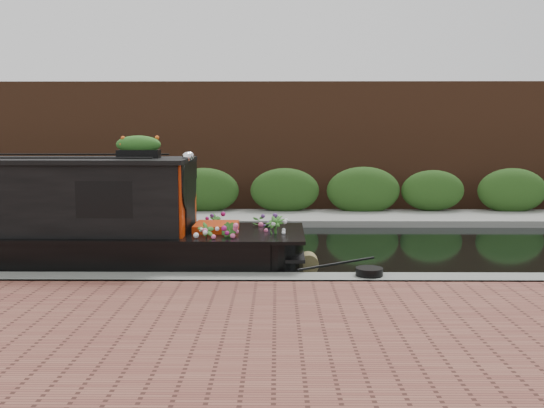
{
  "coord_description": "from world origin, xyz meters",
  "views": [
    {
      "loc": [
        1.97,
        -12.36,
        2.47
      ],
      "look_at": [
        1.88,
        -0.6,
        1.04
      ],
      "focal_mm": 40.0,
      "sensor_mm": 36.0,
      "label": 1
    }
  ],
  "objects": [
    {
      "name": "rope_fender",
      "position": [
        2.52,
        -1.99,
        0.17
      ],
      "size": [
        0.35,
        0.38,
        0.35
      ],
      "primitive_type": "cylinder",
      "rotation": [
        1.57,
        0.0,
        0.0
      ],
      "color": "olive",
      "rests_on": "ground"
    },
    {
      "name": "ground",
      "position": [
        0.0,
        0.0,
        0.0
      ],
      "size": [
        80.0,
        80.0,
        0.0
      ],
      "primitive_type": "plane",
      "color": "black",
      "rests_on": "ground"
    },
    {
      "name": "coiled_mooring_rope",
      "position": [
        3.4,
        -3.21,
        0.31
      ],
      "size": [
        0.42,
        0.42,
        0.12
      ],
      "primitive_type": "cylinder",
      "color": "black",
      "rests_on": "near_bank_coping"
    },
    {
      "name": "far_hedge",
      "position": [
        0.0,
        5.1,
        0.0
      ],
      "size": [
        40.0,
        1.1,
        2.8
      ],
      "primitive_type": "cube",
      "color": "#264C19",
      "rests_on": "ground"
    },
    {
      "name": "far_brick_wall",
      "position": [
        0.0,
        7.2,
        0.0
      ],
      "size": [
        40.0,
        1.0,
        8.0
      ],
      "primitive_type": "cube",
      "color": "#552F1D",
      "rests_on": "ground"
    },
    {
      "name": "near_bank_coping",
      "position": [
        0.0,
        -3.3,
        0.0
      ],
      "size": [
        40.0,
        0.6,
        0.5
      ],
      "primitive_type": "cube",
      "color": "slate",
      "rests_on": "ground"
    },
    {
      "name": "near_bank_pavers",
      "position": [
        0.0,
        -7.0,
        0.0
      ],
      "size": [
        40.0,
        7.0,
        0.5
      ],
      "primitive_type": "cube",
      "color": "brown",
      "rests_on": "ground"
    },
    {
      "name": "far_bank_path",
      "position": [
        0.0,
        4.2,
        0.0
      ],
      "size": [
        40.0,
        2.4,
        0.34
      ],
      "primitive_type": "cube",
      "color": "gray",
      "rests_on": "ground"
    }
  ]
}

